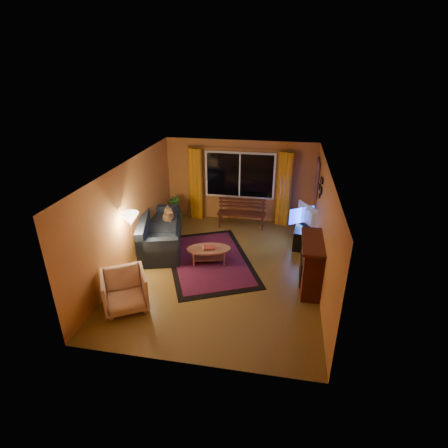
% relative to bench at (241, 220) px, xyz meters
% --- Properties ---
extents(floor, '(4.50, 6.00, 0.02)m').
position_rel_bench_xyz_m(floor, '(-0.14, -2.44, -0.22)').
color(floor, brown).
rests_on(floor, ground).
extents(ceiling, '(4.50, 6.00, 0.02)m').
position_rel_bench_xyz_m(ceiling, '(-0.14, -2.44, 2.30)').
color(ceiling, white).
rests_on(ceiling, ground).
extents(wall_back, '(4.50, 0.02, 2.50)m').
position_rel_bench_xyz_m(wall_back, '(-0.14, 0.57, 1.04)').
color(wall_back, '#C3773B').
rests_on(wall_back, ground).
extents(wall_left, '(0.02, 6.00, 2.50)m').
position_rel_bench_xyz_m(wall_left, '(-2.40, -2.44, 1.04)').
color(wall_left, '#C3773B').
rests_on(wall_left, ground).
extents(wall_right, '(0.02, 6.00, 2.50)m').
position_rel_bench_xyz_m(wall_right, '(2.12, -2.44, 1.04)').
color(wall_right, '#C3773B').
rests_on(wall_right, ground).
extents(window, '(2.00, 0.02, 1.30)m').
position_rel_bench_xyz_m(window, '(-0.14, 0.50, 1.24)').
color(window, black).
rests_on(window, wall_back).
extents(curtain_rod, '(3.20, 0.03, 0.03)m').
position_rel_bench_xyz_m(curtain_rod, '(-0.14, 0.46, 2.04)').
color(curtain_rod, '#BF8C3F').
rests_on(curtain_rod, wall_back).
extents(curtain_left, '(0.36, 0.36, 2.24)m').
position_rel_bench_xyz_m(curtain_left, '(-1.49, 0.44, 0.91)').
color(curtain_left, orange).
rests_on(curtain_left, ground).
extents(curtain_right, '(0.36, 0.36, 2.24)m').
position_rel_bench_xyz_m(curtain_right, '(1.21, 0.44, 0.91)').
color(curtain_right, orange).
rests_on(curtain_right, ground).
extents(bench, '(1.42, 0.44, 0.42)m').
position_rel_bench_xyz_m(bench, '(0.00, 0.00, 0.00)').
color(bench, '#3E180F').
rests_on(bench, ground).
extents(potted_plant, '(0.58, 0.58, 0.80)m').
position_rel_bench_xyz_m(potted_plant, '(-2.09, -0.01, 0.19)').
color(potted_plant, '#235B1E').
rests_on(potted_plant, ground).
extents(sofa, '(1.60, 2.52, 0.94)m').
position_rel_bench_xyz_m(sofa, '(-1.96, -1.62, 0.26)').
color(sofa, '#1E2637').
rests_on(sofa, ground).
extents(dog, '(0.39, 0.49, 0.48)m').
position_rel_bench_xyz_m(dog, '(-1.91, -1.09, 0.50)').
color(dog, '#9D6741').
rests_on(dog, sofa).
extents(armchair, '(1.12, 1.11, 0.87)m').
position_rel_bench_xyz_m(armchair, '(-1.79, -4.22, 0.22)').
color(armchair, beige).
rests_on(armchair, ground).
extents(floor_lamp, '(0.31, 0.31, 1.50)m').
position_rel_bench_xyz_m(floor_lamp, '(-2.14, -2.90, 0.54)').
color(floor_lamp, '#BF8C3F').
rests_on(floor_lamp, ground).
extents(rug, '(3.03, 3.60, 0.02)m').
position_rel_bench_xyz_m(rug, '(-0.53, -2.12, -0.20)').
color(rug, maroon).
rests_on(rug, ground).
extents(coffee_table, '(1.30, 1.30, 0.39)m').
position_rel_bench_xyz_m(coffee_table, '(-0.51, -2.21, -0.02)').
color(coffee_table, '#A76651').
rests_on(coffee_table, ground).
extents(tv_console, '(0.58, 1.32, 0.53)m').
position_rel_bench_xyz_m(tv_console, '(1.82, -0.70, 0.05)').
color(tv_console, black).
rests_on(tv_console, ground).
extents(television, '(0.62, 0.87, 0.55)m').
position_rel_bench_xyz_m(television, '(1.82, -0.70, 0.59)').
color(television, black).
rests_on(television, tv_console).
extents(fireplace, '(0.40, 1.20, 1.10)m').
position_rel_bench_xyz_m(fireplace, '(1.91, -2.84, 0.34)').
color(fireplace, maroon).
rests_on(fireplace, ground).
extents(mirror_cluster, '(0.06, 0.60, 0.56)m').
position_rel_bench_xyz_m(mirror_cluster, '(2.07, -1.14, 1.59)').
color(mirror_cluster, black).
rests_on(mirror_cluster, wall_right).
extents(painting, '(0.04, 0.76, 0.96)m').
position_rel_bench_xyz_m(painting, '(2.08, 0.01, 1.44)').
color(painting, '#E36232').
rests_on(painting, wall_right).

